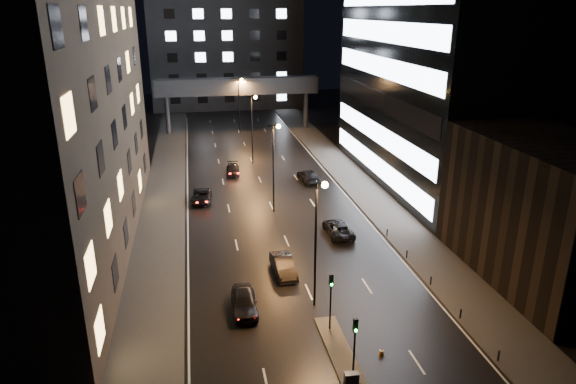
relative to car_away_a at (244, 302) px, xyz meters
name	(u,v)px	position (x,y,z in m)	size (l,w,h in m)	color
ground	(260,180)	(5.48, 31.83, -0.80)	(160.00, 160.00, 0.00)	black
sidewalk_left	(164,197)	(-7.02, 26.83, -0.73)	(5.00, 110.00, 0.15)	#383533
sidewalk_right	(359,185)	(17.98, 26.83, -0.73)	(5.00, 110.00, 0.15)	#383533
building_left	(23,32)	(-17.02, 15.83, 19.20)	(15.00, 48.00, 40.00)	#2D2319
building_right_low	(547,212)	(25.48, 0.83, 5.20)	(10.00, 18.00, 12.00)	black
building_right_glass	(463,4)	(30.48, 27.83, 21.70)	(20.00, 36.00, 45.00)	black
building_far	(226,52)	(5.48, 89.83, 11.70)	(34.00, 14.00, 25.00)	#333335
skybridge	(237,87)	(5.48, 61.83, 7.54)	(30.00, 3.00, 10.00)	#333335
median_island	(339,351)	(5.78, -6.17, -0.73)	(1.60, 8.00, 0.15)	#383533
traffic_signal_near	(331,293)	(5.78, -3.67, 2.29)	(0.28, 0.34, 4.40)	black
traffic_signal_far	(355,340)	(5.78, -9.17, 2.29)	(0.28, 0.34, 4.40)	black
bollard_row	(445,297)	(15.68, -1.67, -0.35)	(0.12, 25.12, 0.90)	black
streetlight_near	(318,229)	(5.64, -0.17, 5.70)	(1.45, 0.50, 10.15)	black
streetlight_mid_a	(275,157)	(5.64, 19.83, 5.70)	(1.45, 0.50, 10.15)	black
streetlight_mid_b	(253,121)	(5.64, 39.83, 5.70)	(1.45, 0.50, 10.15)	black
streetlight_far	(240,99)	(5.64, 59.83, 5.70)	(1.45, 0.50, 10.15)	black
car_away_a	(244,302)	(0.00, 0.00, 0.00)	(1.89, 4.70, 1.60)	black
car_away_b	(283,266)	(3.98, 5.25, -0.03)	(1.64, 4.70, 1.55)	black
car_away_c	(201,196)	(-2.55, 24.61, -0.12)	(2.24, 4.87, 1.35)	black
car_away_d	(233,169)	(2.10, 35.07, -0.15)	(1.83, 4.50, 1.31)	black
car_toward_a	(338,228)	(10.97, 12.37, -0.08)	(2.38, 5.15, 1.43)	black
car_toward_b	(308,176)	(11.79, 29.82, -0.03)	(2.17, 5.34, 1.55)	black
utility_cabinet	(351,381)	(5.45, -9.87, -0.11)	(0.84, 0.45, 1.09)	#515154
cone_b	(382,351)	(8.47, -7.00, -0.54)	(0.38, 0.38, 0.52)	orange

